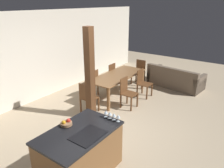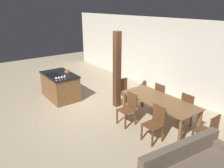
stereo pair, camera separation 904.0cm
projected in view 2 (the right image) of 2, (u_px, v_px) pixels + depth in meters
ground_plane at (96, 108)px, 7.01m from camera, size 16.00×16.00×0.00m
wall_back at (159, 55)px, 8.13m from camera, size 11.20×0.08×2.70m
kitchen_island at (60, 86)px, 7.61m from camera, size 1.44×0.89×0.90m
fruit_bowl at (67, 71)px, 7.61m from camera, size 0.21×0.21×0.11m
wine_glass_near at (56, 78)px, 6.73m from camera, size 0.08×0.08×0.14m
wine_glass_middle at (59, 77)px, 6.78m from camera, size 0.08×0.08×0.14m
wine_glass_far at (62, 77)px, 6.83m from camera, size 0.08×0.08×0.14m
wine_glass_end at (65, 76)px, 6.89m from camera, size 0.08×0.08×0.14m
dining_table at (159, 102)px, 5.90m from camera, size 2.15×0.90×0.73m
dining_chair_near_left at (128, 108)px, 5.94m from camera, size 0.40×0.40×0.89m
dining_chair_near_right at (155, 123)px, 5.21m from camera, size 0.40×0.40×0.89m
dining_chair_far_left at (162, 96)px, 6.70m from camera, size 0.40×0.40×0.89m
dining_chair_far_right at (189, 108)px, 5.97m from camera, size 0.40×0.40×0.89m
dining_chair_head_end at (125, 92)px, 7.05m from camera, size 0.40×0.40×0.89m
dining_chair_foot_end at (208, 131)px, 4.87m from camera, size 0.40×0.40×0.89m
timber_post at (117, 70)px, 6.76m from camera, size 0.19×0.19×2.40m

